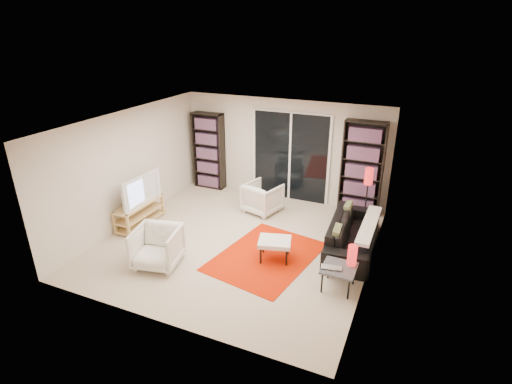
# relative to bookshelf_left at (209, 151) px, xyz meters

# --- Properties ---
(floor) EXTENTS (5.00, 5.00, 0.00)m
(floor) POSITION_rel_bookshelf_left_xyz_m (1.95, -2.33, -0.98)
(floor) COLOR beige
(floor) RESTS_ON ground
(wall_back) EXTENTS (5.00, 0.02, 2.40)m
(wall_back) POSITION_rel_bookshelf_left_xyz_m (1.95, 0.17, 0.22)
(wall_back) COLOR beige
(wall_back) RESTS_ON ground
(wall_front) EXTENTS (5.00, 0.02, 2.40)m
(wall_front) POSITION_rel_bookshelf_left_xyz_m (1.95, -4.83, 0.22)
(wall_front) COLOR beige
(wall_front) RESTS_ON ground
(wall_left) EXTENTS (0.02, 5.00, 2.40)m
(wall_left) POSITION_rel_bookshelf_left_xyz_m (-0.55, -2.33, 0.22)
(wall_left) COLOR beige
(wall_left) RESTS_ON ground
(wall_right) EXTENTS (0.02, 5.00, 2.40)m
(wall_right) POSITION_rel_bookshelf_left_xyz_m (4.45, -2.33, 0.22)
(wall_right) COLOR beige
(wall_right) RESTS_ON ground
(ceiling) EXTENTS (5.00, 5.00, 0.02)m
(ceiling) POSITION_rel_bookshelf_left_xyz_m (1.95, -2.33, 1.42)
(ceiling) COLOR white
(ceiling) RESTS_ON wall_back
(sliding_door) EXTENTS (1.92, 0.08, 2.16)m
(sliding_door) POSITION_rel_bookshelf_left_xyz_m (2.15, 0.13, 0.07)
(sliding_door) COLOR white
(sliding_door) RESTS_ON ground
(bookshelf_left) EXTENTS (0.80, 0.30, 1.95)m
(bookshelf_left) POSITION_rel_bookshelf_left_xyz_m (0.00, 0.00, 0.00)
(bookshelf_left) COLOR black
(bookshelf_left) RESTS_ON ground
(bookshelf_right) EXTENTS (0.90, 0.30, 2.10)m
(bookshelf_right) POSITION_rel_bookshelf_left_xyz_m (3.85, -0.00, 0.07)
(bookshelf_right) COLOR black
(bookshelf_right) RESTS_ON ground
(tv_stand) EXTENTS (0.40, 1.24, 0.50)m
(tv_stand) POSITION_rel_bookshelf_left_xyz_m (-0.30, -2.47, -0.71)
(tv_stand) COLOR #DEC07C
(tv_stand) RESTS_ON floor
(tv) EXTENTS (0.20, 1.10, 0.63)m
(tv) POSITION_rel_bookshelf_left_xyz_m (-0.28, -2.47, -0.16)
(tv) COLOR black
(tv) RESTS_ON tv_stand
(rug) EXTENTS (1.91, 2.36, 0.01)m
(rug) POSITION_rel_bookshelf_left_xyz_m (2.66, -2.60, -0.97)
(rug) COLOR #C41C00
(rug) RESTS_ON floor
(sofa) EXTENTS (0.95, 2.15, 0.62)m
(sofa) POSITION_rel_bookshelf_left_xyz_m (4.05, -1.67, -0.67)
(sofa) COLOR black
(sofa) RESTS_ON floor
(armchair_back) EXTENTS (0.90, 0.91, 0.68)m
(armchair_back) POSITION_rel_bookshelf_left_xyz_m (1.85, -0.85, -0.64)
(armchair_back) COLOR silver
(armchair_back) RESTS_ON floor
(armchair_front) EXTENTS (0.91, 0.93, 0.71)m
(armchair_front) POSITION_rel_bookshelf_left_xyz_m (0.99, -3.61, -0.62)
(armchair_front) COLOR silver
(armchair_front) RESTS_ON floor
(ottoman) EXTENTS (0.68, 0.61, 0.40)m
(ottoman) POSITION_rel_bookshelf_left_xyz_m (2.82, -2.62, -0.63)
(ottoman) COLOR silver
(ottoman) RESTS_ON floor
(side_table) EXTENTS (0.53, 0.53, 0.40)m
(side_table) POSITION_rel_bookshelf_left_xyz_m (4.08, -3.02, -0.62)
(side_table) COLOR #404145
(side_table) RESTS_ON floor
(laptop) EXTENTS (0.36, 0.27, 0.03)m
(laptop) POSITION_rel_bookshelf_left_xyz_m (3.98, -3.15, -0.56)
(laptop) COLOR silver
(laptop) RESTS_ON side_table
(table_lamp) EXTENTS (0.15, 0.15, 0.34)m
(table_lamp) POSITION_rel_bookshelf_left_xyz_m (4.24, -2.87, -0.40)
(table_lamp) COLOR red
(table_lamp) RESTS_ON side_table
(floor_lamp) EXTENTS (0.19, 0.19, 1.28)m
(floor_lamp) POSITION_rel_bookshelf_left_xyz_m (4.09, -0.60, -0.01)
(floor_lamp) COLOR black
(floor_lamp) RESTS_ON floor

